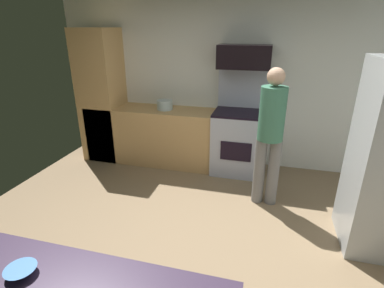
# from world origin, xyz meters

# --- Properties ---
(ground_plane) EXTENTS (5.20, 4.80, 0.02)m
(ground_plane) POSITION_xyz_m (0.00, 0.00, -0.01)
(ground_plane) COLOR #836B4E
(wall_back) EXTENTS (5.20, 0.12, 2.60)m
(wall_back) POSITION_xyz_m (0.00, 2.34, 1.30)
(wall_back) COLOR silver
(wall_back) RESTS_ON ground
(lower_cabinet_run) EXTENTS (2.40, 0.60, 0.90)m
(lower_cabinet_run) POSITION_xyz_m (-0.90, 1.98, 0.45)
(lower_cabinet_run) COLOR tan
(lower_cabinet_run) RESTS_ON ground
(cabinet_column) EXTENTS (0.60, 0.60, 2.10)m
(cabinet_column) POSITION_xyz_m (-1.90, 1.98, 1.05)
(cabinet_column) COLOR tan
(cabinet_column) RESTS_ON ground
(oven_range) EXTENTS (0.76, 0.65, 1.56)m
(oven_range) POSITION_xyz_m (0.36, 1.98, 0.52)
(oven_range) COLOR #B0B6C8
(oven_range) RESTS_ON ground
(microwave) EXTENTS (0.74, 0.38, 0.32)m
(microwave) POSITION_xyz_m (0.36, 2.06, 1.72)
(microwave) COLOR black
(microwave) RESTS_ON oven_range
(person_cook) EXTENTS (0.31, 0.30, 1.70)m
(person_cook) POSITION_xyz_m (0.80, 1.14, 0.95)
(person_cook) COLOR slate
(person_cook) RESTS_ON ground
(mixing_bowl_small) EXTENTS (0.16, 0.16, 0.04)m
(mixing_bowl_small) POSITION_xyz_m (-0.41, -1.34, 0.92)
(mixing_bowl_small) COLOR #376AAA
(mixing_bowl_small) RESTS_ON counter_island
(stock_pot) EXTENTS (0.25, 0.25, 0.15)m
(stock_pot) POSITION_xyz_m (-0.82, 1.98, 0.97)
(stock_pot) COLOR #AEC3C6
(stock_pot) RESTS_ON lower_cabinet_run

